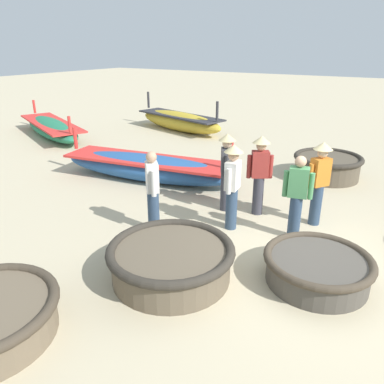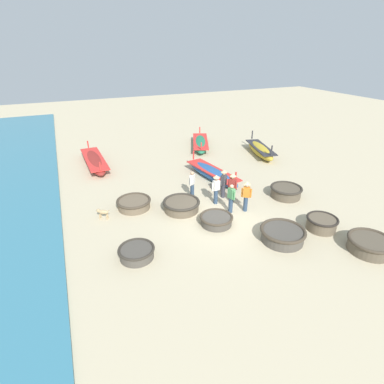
# 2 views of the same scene
# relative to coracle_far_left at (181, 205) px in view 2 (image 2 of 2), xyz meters

# --- Properties ---
(ground_plane) EXTENTS (80.00, 80.00, 0.00)m
(ground_plane) POSITION_rel_coracle_far_left_xyz_m (1.46, -1.74, -0.31)
(ground_plane) COLOR #C6B793
(coracle_far_left) EXTENTS (1.94, 1.94, 0.56)m
(coracle_far_left) POSITION_rel_coracle_far_left_xyz_m (0.00, 0.00, 0.00)
(coracle_far_left) COLOR brown
(coracle_far_left) RESTS_ON ground
(coracle_far_right) EXTENTS (1.85, 1.85, 0.60)m
(coracle_far_right) POSITION_rel_coracle_far_left_xyz_m (5.97, -6.33, 0.02)
(coracle_far_right) COLOR brown
(coracle_far_right) RESTS_ON ground
(coracle_tilted) EXTENTS (1.61, 1.61, 0.46)m
(coracle_tilted) POSITION_rel_coracle_far_left_xyz_m (1.04, -1.93, -0.05)
(coracle_tilted) COLOR #4C473F
(coracle_tilted) RESTS_ON ground
(coracle_beside_post) EXTENTS (1.78, 1.78, 0.62)m
(coracle_beside_post) POSITION_rel_coracle_far_left_xyz_m (6.01, -0.91, 0.03)
(coracle_beside_post) COLOR brown
(coracle_beside_post) RESTS_ON ground
(coracle_front_right) EXTENTS (1.81, 1.81, 0.50)m
(coracle_front_right) POSITION_rel_coracle_far_left_xyz_m (-2.22, 1.22, -0.03)
(coracle_front_right) COLOR brown
(coracle_front_right) RESTS_ON ground
(coracle_nearest) EXTENTS (1.44, 1.44, 0.62)m
(coracle_nearest) POSITION_rel_coracle_far_left_xyz_m (5.36, -4.26, 0.03)
(coracle_nearest) COLOR brown
(coracle_nearest) RESTS_ON ground
(coracle_front_left) EXTENTS (1.99, 1.99, 0.58)m
(coracle_front_left) POSITION_rel_coracle_far_left_xyz_m (3.10, -4.27, 0.01)
(coracle_front_left) COLOR #4C473F
(coracle_front_left) RESTS_ON ground
(coracle_upturned) EXTENTS (1.49, 1.49, 0.47)m
(coracle_upturned) POSITION_rel_coracle_far_left_xyz_m (-3.10, -2.89, -0.05)
(coracle_upturned) COLOR #4C473F
(coracle_upturned) RESTS_ON ground
(long_boat_ochre_hull) EXTENTS (1.86, 5.02, 1.22)m
(long_boat_ochre_hull) POSITION_rel_coracle_far_left_xyz_m (3.36, 3.07, 0.05)
(long_boat_ochre_hull) COLOR #285693
(long_boat_ochre_hull) RESTS_ON ground
(long_boat_red_hull) EXTENTS (1.43, 5.70, 1.11)m
(long_boat_red_hull) POSITION_rel_coracle_far_left_xyz_m (-3.32, 8.51, 0.02)
(long_boat_red_hull) COLOR maroon
(long_boat_red_hull) RESTS_ON ground
(long_boat_green_hull) EXTENTS (3.09, 5.16, 1.11)m
(long_boat_green_hull) POSITION_rel_coracle_far_left_xyz_m (5.44, 9.40, 0.02)
(long_boat_green_hull) COLOR #237551
(long_boat_green_hull) RESTS_ON ground
(long_boat_blue_hull) EXTENTS (2.13, 4.60, 1.40)m
(long_boat_blue_hull) POSITION_rel_coracle_far_left_xyz_m (8.87, 5.68, 0.10)
(long_boat_blue_hull) COLOR gold
(long_boat_blue_hull) RESTS_ON ground
(fisherman_with_hat) EXTENTS (0.29, 0.52, 1.57)m
(fisherman_with_hat) POSITION_rel_coracle_far_left_xyz_m (2.25, -1.19, 0.53)
(fisherman_with_hat) COLOR #2D425B
(fisherman_with_hat) RESTS_ON ground
(fisherman_standing_left) EXTENTS (0.36, 0.47, 1.67)m
(fisherman_standing_left) POSITION_rel_coracle_far_left_xyz_m (2.89, -0.21, 0.65)
(fisherman_standing_left) COLOR #383842
(fisherman_standing_left) RESTS_ON ground
(fisherman_hauling) EXTENTS (0.45, 0.37, 1.67)m
(fisherman_hauling) POSITION_rel_coracle_far_left_xyz_m (3.03, -1.37, 0.65)
(fisherman_hauling) COLOR #2D425B
(fisherman_hauling) RESTS_ON ground
(fisherman_by_coracle) EXTENTS (0.47, 0.36, 1.67)m
(fisherman_by_coracle) POSITION_rel_coracle_far_left_xyz_m (2.71, 0.45, 0.65)
(fisherman_by_coracle) COLOR #383842
(fisherman_by_coracle) RESTS_ON ground
(fisherman_crouching) EXTENTS (0.53, 0.36, 1.67)m
(fisherman_crouching) POSITION_rel_coracle_far_left_xyz_m (1.98, -0.04, 0.65)
(fisherman_crouching) COLOR #2D425B
(fisherman_crouching) RESTS_ON ground
(fisherman_standing_right) EXTENTS (0.41, 0.39, 1.57)m
(fisherman_standing_right) POSITION_rel_coracle_far_left_xyz_m (1.12, 1.17, 0.53)
(fisherman_standing_right) COLOR #2D425B
(fisherman_standing_right) RESTS_ON ground
(dog) EXTENTS (0.61, 0.44, 0.55)m
(dog) POSITION_rel_coracle_far_left_xyz_m (-3.90, 0.75, 0.07)
(dog) COLOR tan
(dog) RESTS_ON ground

